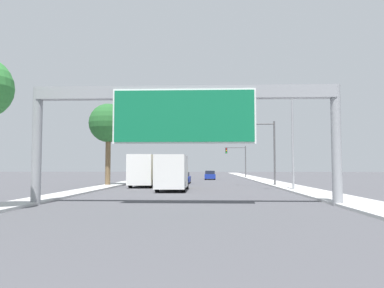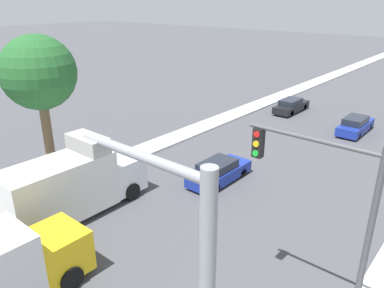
# 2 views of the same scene
# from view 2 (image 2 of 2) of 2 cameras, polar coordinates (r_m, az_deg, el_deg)

# --- Properties ---
(median_strip_left) EXTENTS (2.00, 120.00, 0.15)m
(median_strip_left) POSITION_cam_2_polar(r_m,az_deg,el_deg) (39.47, 8.93, 5.46)
(median_strip_left) COLOR #B9B9B9
(median_strip_left) RESTS_ON ground
(car_far_left) EXTENTS (1.79, 4.65, 1.41)m
(car_far_left) POSITION_cam_2_polar(r_m,az_deg,el_deg) (23.36, 4.11, -4.21)
(car_far_left) COLOR navy
(car_far_left) RESTS_ON ground
(car_mid_left) EXTENTS (1.74, 4.71, 1.44)m
(car_mid_left) POSITION_cam_2_polar(r_m,az_deg,el_deg) (34.51, 23.62, 2.61)
(car_mid_left) COLOR navy
(car_mid_left) RESTS_ON ground
(car_mid_center) EXTENTS (1.71, 4.79, 1.37)m
(car_mid_center) POSITION_cam_2_polar(r_m,az_deg,el_deg) (38.89, 14.86, 5.65)
(car_mid_center) COLOR black
(car_mid_center) RESTS_ON ground
(truck_box_primary) EXTENTS (2.40, 7.71, 3.29)m
(truck_box_primary) POSITION_cam_2_polar(r_m,az_deg,el_deg) (20.36, -17.72, -6.18)
(truck_box_primary) COLOR white
(truck_box_primary) RESTS_ON ground
(traffic_light_near_intersection) EXTENTS (4.40, 0.32, 6.98)m
(traffic_light_near_intersection) POSITION_cam_2_polar(r_m,az_deg,el_deg) (12.66, 20.14, -8.75)
(traffic_light_near_intersection) COLOR #4C4C4F
(traffic_light_near_intersection) RESTS_ON ground
(palm_tree_background) EXTENTS (4.21, 4.21, 8.96)m
(palm_tree_background) POSITION_cam_2_polar(r_m,az_deg,el_deg) (22.90, -22.32, 9.81)
(palm_tree_background) COLOR brown
(palm_tree_background) RESTS_ON ground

